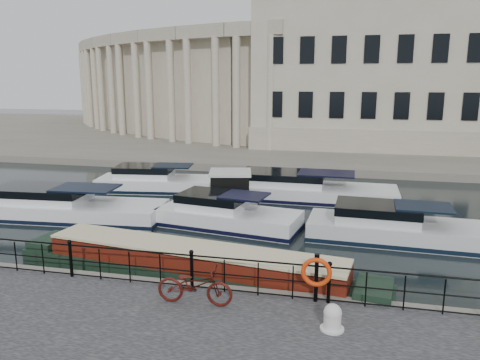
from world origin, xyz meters
name	(u,v)px	position (x,y,z in m)	size (l,w,h in m)	color
ground_plane	(213,276)	(0.00, 0.00, 0.00)	(160.00, 160.00, 0.00)	black
far_bank	(308,137)	(0.00, 39.00, 0.28)	(120.00, 42.00, 0.55)	#6B665B
railing	(192,268)	(0.00, -2.25, 1.20)	(24.14, 0.14, 1.22)	black
civic_building	(296,76)	(-1.00, 34.71, 7.04)	(53.55, 31.84, 16.85)	#ADA38C
bicycle	(195,285)	(0.39, -3.15, 1.11)	(0.75, 2.14, 1.13)	#45100C
mooring_bollard	(332,318)	(4.15, -3.69, 0.87)	(0.61, 0.61, 0.68)	silver
life_ring_post	(316,273)	(3.65, -2.31, 1.43)	(0.86, 0.22, 1.40)	black
narrowboat	(192,269)	(-0.61, -0.46, 0.37)	(13.24, 3.53, 1.49)	black
harbour_hut	(230,193)	(-1.36, 7.96, 0.95)	(3.30, 2.94, 2.18)	#6B665B
cabin_cruisers	(220,204)	(-1.91, 7.94, 0.37)	(24.48, 10.00, 1.99)	white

